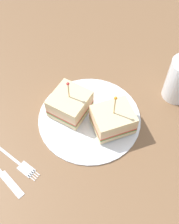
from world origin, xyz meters
TOP-DOWN VIEW (x-y plane):
  - ground_plane at (0.00, 0.00)cm, footprint 115.24×115.24cm
  - plate at (0.00, 0.00)cm, footprint 24.05×24.05cm
  - sandwich_half_front at (1.26, -4.63)cm, footprint 8.89×8.73cm
  - sandwich_half_back at (-1.05, 5.65)cm, footprint 11.21×10.85cm
  - fork at (18.12, -4.89)cm, footprint 2.29×12.44cm
  - knife at (21.96, -5.74)cm, footprint 3.22×13.08cm

SIDE VIEW (x-z plane):
  - ground_plane at x=0.00cm, z-range -2.00..0.00cm
  - fork at x=18.12cm, z-range 0.00..0.35cm
  - knife at x=21.96cm, z-range 0.00..0.35cm
  - plate at x=0.00cm, z-range 0.00..0.84cm
  - sandwich_half_back at x=-1.05cm, z-range -1.98..8.98cm
  - sandwich_half_front at x=1.26cm, z-range -1.58..8.77cm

